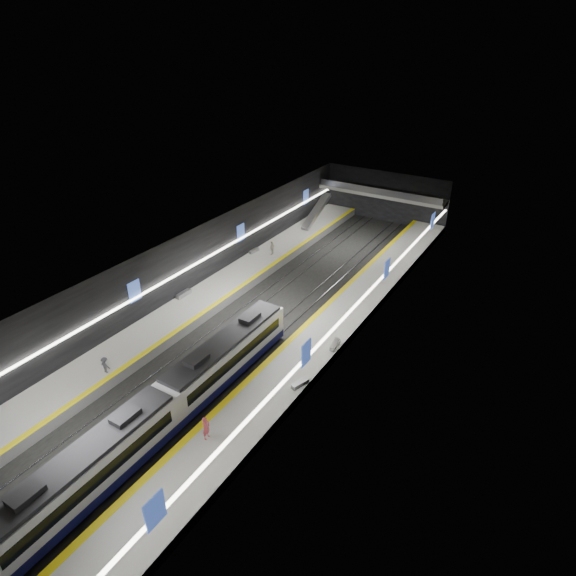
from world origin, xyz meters
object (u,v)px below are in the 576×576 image
Objects in this scene: escalator at (316,211)px; passenger_right_a at (206,428)px; train at (167,405)px; bench_left_far at (254,251)px; bench_right_near at (300,384)px; passenger_left_b at (105,365)px; passenger_left_a at (272,248)px; bench_right_far at (335,345)px; bench_left_near at (184,294)px.

passenger_right_a is (14.03, -42.89, -0.92)m from escalator.
bench_left_far is at bearing 112.55° from train.
escalator is 38.20m from bench_right_near.
bench_left_far is 27.94m from passenger_left_b.
passenger_right_a is at bearing 16.26° from passenger_left_a.
bench_right_far is at bearing -29.97° from bench_left_far.
bench_right_near is 0.93× the size of bench_right_far.
passenger_left_b reaches higher than bench_left_near.
passenger_right_a is at bearing -2.04° from train.
bench_left_far is at bearing -83.39° from passenger_left_a.
train reaches higher than passenger_left_a.
passenger_right_a is (16.03, -15.15, 0.73)m from bench_left_near.
train is 3.76× the size of escalator.
passenger_left_a is at bearing 81.25° from bench_left_near.
escalator is 4.88× the size of bench_left_far.
train is 31.05m from passenger_left_a.
train reaches higher than bench_right_far.
escalator reaches higher than passenger_left_a.
passenger_left_a is (2.49, 14.55, 0.71)m from bench_left_near.
train is 15.67× the size of passenger_left_a.
passenger_right_a is (4.03, -0.14, -0.22)m from train.
bench_right_far is at bearing -58.33° from escalator.
bench_right_far is at bearing -15.27° from passenger_right_a.
passenger_left_b is at bearing -147.34° from bench_right_far.
passenger_left_a reaches higher than bench_left_far.
bench_left_near is 14.78m from passenger_left_a.
escalator is at bearing 86.82° from bench_left_near.
passenger_left_b is at bearing -6.29° from passenger_left_a.
escalator is (-10.00, 42.74, 0.70)m from train.
bench_left_near reaches higher than bench_right_far.
passenger_left_a reaches higher than bench_left_near.
passenger_left_b is at bearing -135.45° from bench_right_near.
bench_right_near is at bearing -41.08° from bench_left_far.
escalator reaches higher than bench_left_far.
passenger_left_a is at bearing 20.20° from passenger_right_a.
bench_left_far is at bearing 134.81° from bench_right_far.
passenger_left_a is (-16.51, 20.98, 0.75)m from bench_right_near.
passenger_left_b is (-8.54, 1.18, -0.41)m from train.
train is 14.79× the size of bench_left_near.
bench_right_near is 6.61m from bench_right_far.
bench_left_near is (-12.00, 15.00, -0.95)m from train.
bench_left_near is (-2.00, -27.74, -1.65)m from escalator.
escalator reaches higher than passenger_right_a.
bench_left_far is 1.04× the size of passenger_left_b.
bench_left_far is 27.82m from bench_right_near.
escalator is at bearing 112.30° from bench_right_far.
bench_left_far is (-12.00, 28.90, -1.00)m from train.
bench_left_near reaches higher than bench_left_far.
bench_left_far is 2.68m from passenger_left_a.
bench_left_near is at bearing 128.65° from train.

